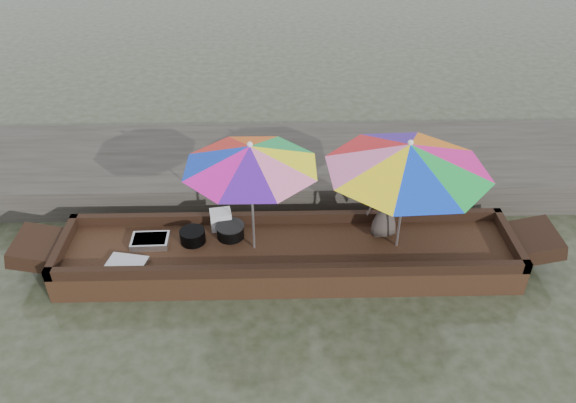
{
  "coord_description": "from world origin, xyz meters",
  "views": [
    {
      "loc": [
        -0.14,
        -5.7,
        4.97
      ],
      "look_at": [
        0.0,
        0.1,
        1.0
      ],
      "focal_mm": 35.0,
      "sensor_mm": 36.0,
      "label": 1
    }
  ],
  "objects_px": {
    "tray_crayfish": "(150,241)",
    "tray_scallop": "(126,264)",
    "umbrella_bow": "(252,198)",
    "charcoal_grill": "(230,231)",
    "boat_hull": "(288,257)",
    "vendor": "(385,204)",
    "umbrella_stern": "(403,196)",
    "cooking_pot": "(193,236)",
    "supply_bag": "(221,219)"
  },
  "relations": [
    {
      "from": "tray_crayfish",
      "to": "tray_scallop",
      "type": "bearing_deg",
      "value": -116.32
    },
    {
      "from": "tray_crayfish",
      "to": "umbrella_bow",
      "type": "height_order",
      "value": "umbrella_bow"
    },
    {
      "from": "tray_scallop",
      "to": "charcoal_grill",
      "type": "height_order",
      "value": "charcoal_grill"
    },
    {
      "from": "boat_hull",
      "to": "umbrella_bow",
      "type": "height_order",
      "value": "umbrella_bow"
    },
    {
      "from": "vendor",
      "to": "umbrella_stern",
      "type": "xyz_separation_m",
      "value": [
        0.15,
        -0.25,
        0.3
      ]
    },
    {
      "from": "umbrella_bow",
      "to": "umbrella_stern",
      "type": "relative_size",
      "value": 0.82
    },
    {
      "from": "tray_crayfish",
      "to": "cooking_pot",
      "type": "bearing_deg",
      "value": 3.6
    },
    {
      "from": "cooking_pot",
      "to": "tray_crayfish",
      "type": "bearing_deg",
      "value": -176.4
    },
    {
      "from": "cooking_pot",
      "to": "charcoal_grill",
      "type": "xyz_separation_m",
      "value": [
        0.49,
        0.09,
        -0.0
      ]
    },
    {
      "from": "cooking_pot",
      "to": "umbrella_bow",
      "type": "height_order",
      "value": "umbrella_bow"
    },
    {
      "from": "tray_crayfish",
      "to": "umbrella_bow",
      "type": "distance_m",
      "value": 1.55
    },
    {
      "from": "vendor",
      "to": "umbrella_stern",
      "type": "distance_m",
      "value": 0.42
    },
    {
      "from": "tray_crayfish",
      "to": "charcoal_grill",
      "type": "bearing_deg",
      "value": 7.05
    },
    {
      "from": "supply_bag",
      "to": "umbrella_stern",
      "type": "xyz_separation_m",
      "value": [
        2.32,
        -0.45,
        0.65
      ]
    },
    {
      "from": "cooking_pot",
      "to": "tray_scallop",
      "type": "height_order",
      "value": "cooking_pot"
    },
    {
      "from": "boat_hull",
      "to": "tray_crayfish",
      "type": "bearing_deg",
      "value": 176.51
    },
    {
      "from": "boat_hull",
      "to": "tray_crayfish",
      "type": "distance_m",
      "value": 1.82
    },
    {
      "from": "tray_scallop",
      "to": "umbrella_stern",
      "type": "height_order",
      "value": "umbrella_stern"
    },
    {
      "from": "vendor",
      "to": "umbrella_bow",
      "type": "height_order",
      "value": "umbrella_bow"
    },
    {
      "from": "vendor",
      "to": "charcoal_grill",
      "type": "bearing_deg",
      "value": -8.15
    },
    {
      "from": "supply_bag",
      "to": "umbrella_bow",
      "type": "xyz_separation_m",
      "value": [
        0.46,
        -0.45,
        0.65
      ]
    },
    {
      "from": "umbrella_stern",
      "to": "vendor",
      "type": "bearing_deg",
      "value": 120.15
    },
    {
      "from": "tray_crayfish",
      "to": "vendor",
      "type": "xyz_separation_m",
      "value": [
        3.08,
        0.14,
        0.43
      ]
    },
    {
      "from": "umbrella_stern",
      "to": "cooking_pot",
      "type": "bearing_deg",
      "value": 176.89
    },
    {
      "from": "cooking_pot",
      "to": "vendor",
      "type": "distance_m",
      "value": 2.55
    },
    {
      "from": "supply_bag",
      "to": "umbrella_bow",
      "type": "height_order",
      "value": "umbrella_bow"
    },
    {
      "from": "boat_hull",
      "to": "charcoal_grill",
      "type": "height_order",
      "value": "charcoal_grill"
    },
    {
      "from": "boat_hull",
      "to": "charcoal_grill",
      "type": "distance_m",
      "value": 0.84
    },
    {
      "from": "umbrella_bow",
      "to": "cooking_pot",
      "type": "bearing_deg",
      "value": 169.84
    },
    {
      "from": "umbrella_stern",
      "to": "tray_crayfish",
      "type": "bearing_deg",
      "value": 178.04
    },
    {
      "from": "umbrella_bow",
      "to": "supply_bag",
      "type": "bearing_deg",
      "value": 135.61
    },
    {
      "from": "umbrella_bow",
      "to": "umbrella_stern",
      "type": "xyz_separation_m",
      "value": [
        1.86,
        0.0,
        0.0
      ]
    },
    {
      "from": "tray_scallop",
      "to": "umbrella_stern",
      "type": "bearing_deg",
      "value": 5.49
    },
    {
      "from": "cooking_pot",
      "to": "charcoal_grill",
      "type": "distance_m",
      "value": 0.5
    },
    {
      "from": "tray_scallop",
      "to": "cooking_pot",
      "type": "bearing_deg",
      "value": 31.65
    },
    {
      "from": "cooking_pot",
      "to": "tray_crayfish",
      "type": "xyz_separation_m",
      "value": [
        -0.55,
        -0.03,
        -0.04
      ]
    },
    {
      "from": "supply_bag",
      "to": "umbrella_bow",
      "type": "relative_size",
      "value": 0.17
    },
    {
      "from": "charcoal_grill",
      "to": "umbrella_bow",
      "type": "distance_m",
      "value": 0.8
    },
    {
      "from": "tray_crayfish",
      "to": "umbrella_bow",
      "type": "xyz_separation_m",
      "value": [
        1.37,
        -0.11,
        0.73
      ]
    },
    {
      "from": "cooking_pot",
      "to": "vendor",
      "type": "relative_size",
      "value": 0.35
    },
    {
      "from": "supply_bag",
      "to": "umbrella_bow",
      "type": "bearing_deg",
      "value": -44.39
    },
    {
      "from": "vendor",
      "to": "boat_hull",
      "type": "bearing_deg",
      "value": 2.77
    },
    {
      "from": "cooking_pot",
      "to": "charcoal_grill",
      "type": "height_order",
      "value": "cooking_pot"
    },
    {
      "from": "boat_hull",
      "to": "vendor",
      "type": "bearing_deg",
      "value": 11.35
    },
    {
      "from": "tray_scallop",
      "to": "umbrella_stern",
      "type": "xyz_separation_m",
      "value": [
        3.44,
        0.33,
        0.74
      ]
    },
    {
      "from": "tray_crayfish",
      "to": "supply_bag",
      "type": "xyz_separation_m",
      "value": [
        0.91,
        0.34,
        0.09
      ]
    },
    {
      "from": "tray_crayfish",
      "to": "vendor",
      "type": "height_order",
      "value": "vendor"
    },
    {
      "from": "tray_scallop",
      "to": "vendor",
      "type": "xyz_separation_m",
      "value": [
        3.3,
        0.59,
        0.45
      ]
    },
    {
      "from": "boat_hull",
      "to": "supply_bag",
      "type": "bearing_deg",
      "value": 153.47
    },
    {
      "from": "boat_hull",
      "to": "supply_bag",
      "type": "distance_m",
      "value": 1.05
    }
  ]
}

